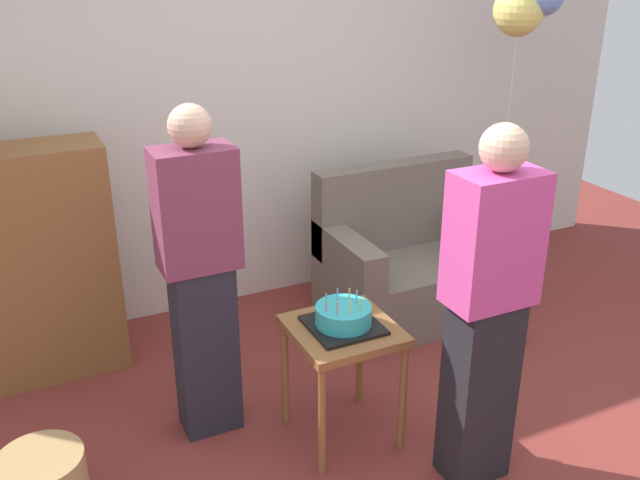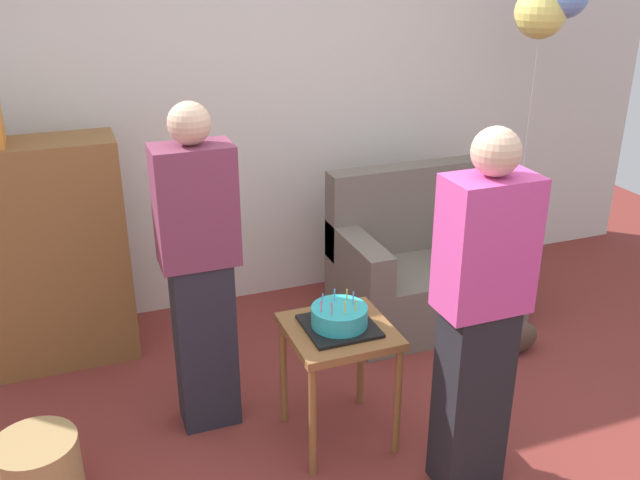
{
  "view_description": "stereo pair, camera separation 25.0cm",
  "coord_description": "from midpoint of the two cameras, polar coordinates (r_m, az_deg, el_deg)",
  "views": [
    {
      "loc": [
        -1.4,
        -2.12,
        2.24
      ],
      "look_at": [
        -0.08,
        0.64,
        0.95
      ],
      "focal_mm": 39.36,
      "sensor_mm": 36.0,
      "label": 1
    },
    {
      "loc": [
        -1.17,
        -2.22,
        2.24
      ],
      "look_at": [
        -0.08,
        0.64,
        0.95
      ],
      "focal_mm": 39.36,
      "sensor_mm": 36.0,
      "label": 2
    }
  ],
  "objects": [
    {
      "name": "wall_back",
      "position": [
        4.5,
        -3.87,
        11.46
      ],
      "size": [
        6.0,
        0.1,
        2.7
      ],
      "primitive_type": "cube",
      "color": "silver",
      "rests_on": "ground_plane"
    },
    {
      "name": "person_holding_cake",
      "position": [
        2.98,
        15.2,
        -6.2
      ],
      "size": [
        0.36,
        0.22,
        1.63
      ],
      "rotation": [
        0.0,
        0.0,
        3.24
      ],
      "color": "black",
      "rests_on": "ground_plane"
    },
    {
      "name": "bookshelf",
      "position": [
        4.1,
        -19.43,
        -0.99
      ],
      "size": [
        0.8,
        0.36,
        1.6
      ],
      "color": "brown",
      "rests_on": "ground_plane"
    },
    {
      "name": "handbag",
      "position": [
        4.36,
        17.26,
        -7.63
      ],
      "size": [
        0.28,
        0.14,
        0.2
      ],
      "primitive_type": "ellipsoid",
      "color": "#473328",
      "rests_on": "ground_plane"
    },
    {
      "name": "birthday_cake",
      "position": [
        3.24,
        3.81,
        -6.4
      ],
      "size": [
        0.32,
        0.32,
        0.17
      ],
      "color": "black",
      "rests_on": "side_table"
    },
    {
      "name": "side_table",
      "position": [
        3.31,
        3.74,
        -8.57
      ],
      "size": [
        0.48,
        0.48,
        0.61
      ],
      "color": "brown",
      "rests_on": "ground_plane"
    },
    {
      "name": "person_blowing_candles",
      "position": [
        3.3,
        -7.6,
        -2.59
      ],
      "size": [
        0.36,
        0.22,
        1.63
      ],
      "rotation": [
        0.0,
        0.0,
        -0.3
      ],
      "color": "#23232D",
      "rests_on": "ground_plane"
    },
    {
      "name": "balloon_bunch",
      "position": [
        4.49,
        19.67,
        17.73
      ],
      "size": [
        0.39,
        0.37,
        2.11
      ],
      "color": "silver",
      "rests_on": "ground_plane"
    },
    {
      "name": "couch",
      "position": [
        4.52,
        9.85,
        -2.28
      ],
      "size": [
        1.1,
        0.7,
        0.96
      ],
      "color": "#6B6056",
      "rests_on": "ground_plane"
    },
    {
      "name": "wicker_basket",
      "position": [
        3.36,
        -19.86,
        -17.23
      ],
      "size": [
        0.36,
        0.36,
        0.3
      ],
      "primitive_type": "cylinder",
      "color": "#A88451",
      "rests_on": "ground_plane"
    }
  ]
}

